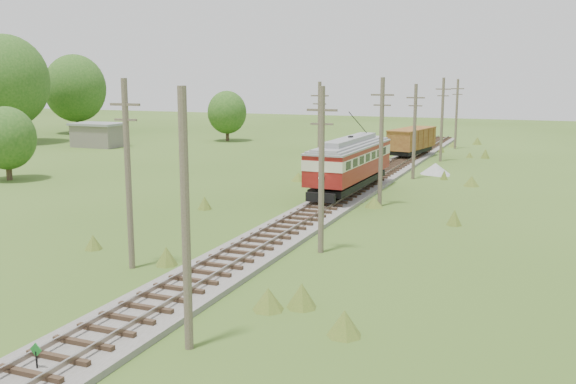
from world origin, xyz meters
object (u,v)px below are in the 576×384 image
at_px(streetcar, 350,160).
at_px(gondola, 412,140).
at_px(switch_marker, 36,356).
at_px(gravel_pile, 436,169).

distance_m(streetcar, gondola, 24.00).
xyz_separation_m(switch_marker, gravel_pile, (4.69, 46.03, -0.14)).
relative_size(streetcar, gravel_pile, 4.25).
xyz_separation_m(switch_marker, streetcar, (0.20, 32.83, 2.09)).
distance_m(switch_marker, gondola, 56.84).
xyz_separation_m(streetcar, gondola, (0.00, 23.99, -0.65)).
bearing_deg(streetcar, gravel_pile, 72.47).
distance_m(switch_marker, gravel_pile, 46.27).
height_order(gondola, gravel_pile, gondola).
height_order(streetcar, gravel_pile, streetcar).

